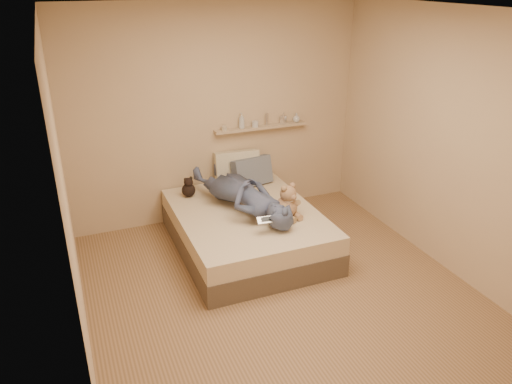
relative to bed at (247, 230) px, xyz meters
name	(u,v)px	position (x,y,z in m)	size (l,w,h in m)	color
room	(284,168)	(0.00, -0.93, 1.08)	(3.80, 3.80, 3.80)	#97724E
bed	(247,230)	(0.00, 0.00, 0.00)	(1.50, 1.90, 0.45)	brown
game_console	(266,220)	(0.00, -0.55, 0.38)	(0.18, 0.09, 0.06)	silver
teddy_bear	(288,204)	(0.36, -0.29, 0.39)	(0.31, 0.32, 0.39)	#A6825B
dark_plush	(189,188)	(-0.48, 0.63, 0.33)	(0.16, 0.16, 0.25)	black
pillow_cream	(237,167)	(0.20, 0.83, 0.43)	(0.55, 0.16, 0.40)	beige
pillow_grey	(252,172)	(0.34, 0.69, 0.40)	(0.50, 0.14, 0.34)	slate
person	(242,193)	(-0.01, 0.09, 0.41)	(0.56, 1.54, 0.37)	#474C70
wall_shelf	(261,127)	(0.55, 0.91, 0.88)	(1.20, 0.12, 0.03)	tan
shelf_bottles	(266,120)	(0.62, 0.91, 0.96)	(1.06, 0.11, 0.19)	beige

